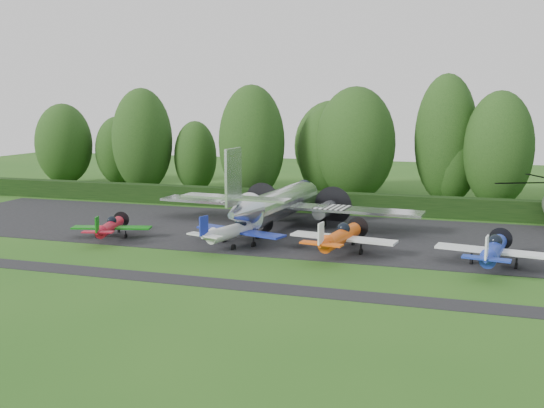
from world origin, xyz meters
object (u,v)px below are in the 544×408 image
(light_plane_red, at_px, (110,227))
(light_plane_white, at_px, (236,230))
(transport_plane, at_px, (279,203))
(light_plane_blue, at_px, (494,250))
(light_plane_orange, at_px, (340,237))

(light_plane_red, xyz_separation_m, light_plane_white, (10.59, 0.83, 0.21))
(transport_plane, xyz_separation_m, light_plane_blue, (17.51, -8.59, -0.98))
(light_plane_red, bearing_deg, light_plane_orange, 17.23)
(transport_plane, xyz_separation_m, light_plane_red, (-11.80, -8.40, -1.18))
(transport_plane, bearing_deg, light_plane_white, -104.36)
(light_plane_red, bearing_deg, light_plane_white, 19.64)
(light_plane_orange, bearing_deg, transport_plane, 123.08)
(light_plane_white, bearing_deg, light_plane_blue, -20.18)
(light_plane_orange, distance_m, light_plane_blue, 10.54)
(light_plane_white, distance_m, light_plane_blue, 18.74)
(light_plane_red, distance_m, light_plane_orange, 18.81)
(transport_plane, distance_m, light_plane_red, 14.53)
(light_plane_red, distance_m, light_plane_blue, 29.31)
(light_plane_white, bearing_deg, light_plane_orange, -18.10)
(light_plane_white, height_order, light_plane_blue, same)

